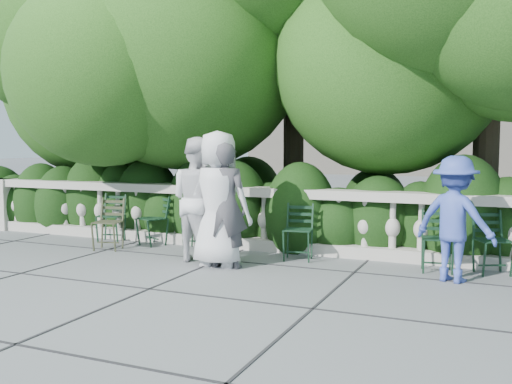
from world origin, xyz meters
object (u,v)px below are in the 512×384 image
at_px(person_businessman, 219,199).
at_px(person_woman_grey, 225,205).
at_px(chair_f, 497,277).
at_px(person_casual_man, 198,199).
at_px(chair_weathered, 105,252).
at_px(chair_b, 194,250).
at_px(chair_d, 437,274).
at_px(chair_a, 145,246).
at_px(chair_e, 296,262).
at_px(chair_c, 108,243).
at_px(person_older_blue, 455,219).

height_order(person_businessman, person_woman_grey, person_businessman).
xyz_separation_m(chair_f, person_businessman, (-3.55, -0.84, 0.94)).
xyz_separation_m(person_businessman, person_casual_man, (-0.44, 0.21, -0.04)).
bearing_deg(chair_weathered, chair_b, 13.87).
relative_size(chair_b, person_woman_grey, 0.49).
height_order(chair_weathered, person_businessman, person_businessman).
bearing_deg(chair_d, chair_a, 167.44).
distance_m(chair_f, person_casual_man, 4.14).
bearing_deg(chair_d, chair_e, 170.36).
distance_m(chair_f, person_woman_grey, 3.64).
height_order(chair_d, person_businessman, person_businessman).
xyz_separation_m(chair_a, chair_c, (-0.76, -0.01, 0.00)).
height_order(chair_c, chair_weathered, same).
bearing_deg(person_woman_grey, chair_f, -172.99).
bearing_deg(chair_c, chair_b, -12.95).
relative_size(chair_c, person_older_blue, 0.54).
bearing_deg(person_casual_man, person_businessman, 172.36).
bearing_deg(chair_e, chair_b, 163.65).
height_order(chair_e, person_woman_grey, person_woman_grey).
relative_size(person_casual_man, person_older_blue, 1.15).
xyz_separation_m(chair_b, person_casual_man, (0.45, -0.66, 0.90)).
xyz_separation_m(chair_e, person_businessman, (-0.90, -0.67, 0.94)).
height_order(chair_e, person_businessman, person_businessman).
xyz_separation_m(chair_e, chair_f, (2.65, 0.17, 0.00)).
height_order(chair_e, person_older_blue, person_older_blue).
height_order(chair_c, person_woman_grey, person_woman_grey).
bearing_deg(chair_e, person_woman_grey, -147.62).
bearing_deg(chair_c, chair_a, -12.56).
distance_m(person_businessman, person_casual_man, 0.49).
bearing_deg(person_businessman, chair_a, -24.46).
distance_m(chair_weathered, person_businessman, 2.34).
distance_m(chair_b, person_woman_grey, 1.61).
bearing_deg(person_businessman, person_casual_man, -23.78).
height_order(chair_a, chair_f, same).
relative_size(chair_e, chair_f, 1.00).
height_order(chair_f, person_woman_grey, person_woman_grey).
bearing_deg(chair_d, chair_f, 1.61).
relative_size(chair_b, person_businessman, 0.45).
distance_m(chair_d, chair_e, 1.94).
distance_m(chair_a, person_businessman, 2.23).
relative_size(chair_a, person_casual_man, 0.47).
height_order(chair_b, person_older_blue, person_older_blue).
xyz_separation_m(chair_b, chair_weathered, (-1.24, -0.64, 0.00)).
bearing_deg(chair_d, person_woman_grey, -175.28).
relative_size(person_businessman, person_older_blue, 1.21).
distance_m(chair_c, chair_d, 5.42).
relative_size(chair_f, person_casual_man, 0.47).
height_order(chair_c, chair_f, same).
bearing_deg(person_casual_man, chair_weathered, 16.71).
distance_m(person_woman_grey, person_casual_man, 0.62).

